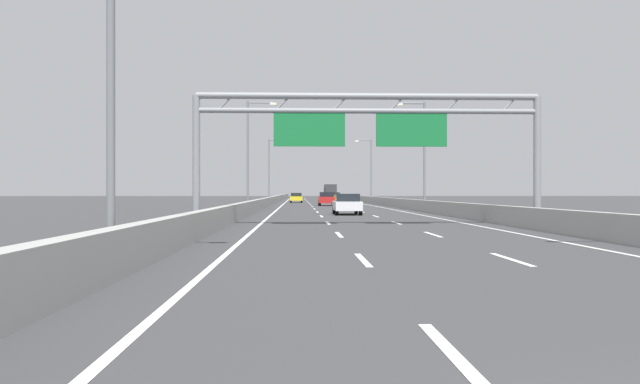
# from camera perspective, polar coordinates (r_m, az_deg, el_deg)

# --- Properties ---
(ground_plane) EXTENTS (260.00, 260.00, 0.00)m
(ground_plane) POSITION_cam_1_polar(r_m,az_deg,el_deg) (102.94, -0.11, -0.87)
(ground_plane) COLOR #38383A
(lane_dash_left_0) EXTENTS (0.16, 3.00, 0.01)m
(lane_dash_left_0) POSITION_cam_1_polar(r_m,az_deg,el_deg) (6.77, 11.82, -14.04)
(lane_dash_left_0) COLOR white
(lane_dash_left_0) RESTS_ON ground_plane
(lane_dash_left_1) EXTENTS (0.16, 3.00, 0.01)m
(lane_dash_left_1) POSITION_cam_1_polar(r_m,az_deg,el_deg) (15.54, 3.84, -6.04)
(lane_dash_left_1) COLOR white
(lane_dash_left_1) RESTS_ON ground_plane
(lane_dash_left_2) EXTENTS (0.16, 3.00, 0.01)m
(lane_dash_left_2) POSITION_cam_1_polar(r_m,az_deg,el_deg) (24.48, 1.70, -3.81)
(lane_dash_left_2) COLOR white
(lane_dash_left_2) RESTS_ON ground_plane
(lane_dash_left_3) EXTENTS (0.16, 3.00, 0.01)m
(lane_dash_left_3) POSITION_cam_1_polar(r_m,az_deg,el_deg) (33.45, 0.71, -2.77)
(lane_dash_left_3) COLOR white
(lane_dash_left_3) RESTS_ON ground_plane
(lane_dash_left_4) EXTENTS (0.16, 3.00, 0.01)m
(lane_dash_left_4) POSITION_cam_1_polar(r_m,az_deg,el_deg) (42.44, 0.14, -2.18)
(lane_dash_left_4) COLOR white
(lane_dash_left_4) RESTS_ON ground_plane
(lane_dash_left_5) EXTENTS (0.16, 3.00, 0.01)m
(lane_dash_left_5) POSITION_cam_1_polar(r_m,az_deg,el_deg) (51.43, -0.23, -1.79)
(lane_dash_left_5) COLOR white
(lane_dash_left_5) RESTS_ON ground_plane
(lane_dash_left_6) EXTENTS (0.16, 3.00, 0.01)m
(lane_dash_left_6) POSITION_cam_1_polar(r_m,az_deg,el_deg) (60.42, -0.49, -1.51)
(lane_dash_left_6) COLOR white
(lane_dash_left_6) RESTS_ON ground_plane
(lane_dash_left_7) EXTENTS (0.16, 3.00, 0.01)m
(lane_dash_left_7) POSITION_cam_1_polar(r_m,az_deg,el_deg) (69.41, -0.69, -1.31)
(lane_dash_left_7) COLOR white
(lane_dash_left_7) RESTS_ON ground_plane
(lane_dash_left_8) EXTENTS (0.16, 3.00, 0.01)m
(lane_dash_left_8) POSITION_cam_1_polar(r_m,az_deg,el_deg) (78.41, -0.84, -1.16)
(lane_dash_left_8) COLOR white
(lane_dash_left_8) RESTS_ON ground_plane
(lane_dash_left_9) EXTENTS (0.16, 3.00, 0.01)m
(lane_dash_left_9) POSITION_cam_1_polar(r_m,az_deg,el_deg) (87.41, -0.95, -1.03)
(lane_dash_left_9) COLOR white
(lane_dash_left_9) RESTS_ON ground_plane
(lane_dash_left_10) EXTENTS (0.16, 3.00, 0.01)m
(lane_dash_left_10) POSITION_cam_1_polar(r_m,az_deg,el_deg) (96.40, -1.05, -0.93)
(lane_dash_left_10) COLOR white
(lane_dash_left_10) RESTS_ON ground_plane
(lane_dash_left_11) EXTENTS (0.16, 3.00, 0.01)m
(lane_dash_left_11) POSITION_cam_1_polar(r_m,az_deg,el_deg) (105.40, -1.13, -0.85)
(lane_dash_left_11) COLOR white
(lane_dash_left_11) RESTS_ON ground_plane
(lane_dash_left_12) EXTENTS (0.16, 3.00, 0.01)m
(lane_dash_left_12) POSITION_cam_1_polar(r_m,az_deg,el_deg) (114.40, -1.20, -0.78)
(lane_dash_left_12) COLOR white
(lane_dash_left_12) RESTS_ON ground_plane
(lane_dash_left_13) EXTENTS (0.16, 3.00, 0.01)m
(lane_dash_left_13) POSITION_cam_1_polar(r_m,az_deg,el_deg) (123.40, -1.25, -0.72)
(lane_dash_left_13) COLOR white
(lane_dash_left_13) RESTS_ON ground_plane
(lane_dash_left_14) EXTENTS (0.16, 3.00, 0.01)m
(lane_dash_left_14) POSITION_cam_1_polar(r_m,az_deg,el_deg) (132.40, -1.30, -0.66)
(lane_dash_left_14) COLOR white
(lane_dash_left_14) RESTS_ON ground_plane
(lane_dash_left_15) EXTENTS (0.16, 3.00, 0.01)m
(lane_dash_left_15) POSITION_cam_1_polar(r_m,az_deg,el_deg) (141.39, -1.35, -0.62)
(lane_dash_left_15) COLOR white
(lane_dash_left_15) RESTS_ON ground_plane
(lane_dash_left_16) EXTENTS (0.16, 3.00, 0.01)m
(lane_dash_left_16) POSITION_cam_1_polar(r_m,az_deg,el_deg) (150.39, -1.38, -0.58)
(lane_dash_left_16) COLOR white
(lane_dash_left_16) RESTS_ON ground_plane
(lane_dash_left_17) EXTENTS (0.16, 3.00, 0.01)m
(lane_dash_left_17) POSITION_cam_1_polar(r_m,az_deg,el_deg) (159.39, -1.42, -0.54)
(lane_dash_left_17) COLOR white
(lane_dash_left_17) RESTS_ON ground_plane
(lane_dash_right_1) EXTENTS (0.16, 3.00, 0.01)m
(lane_dash_right_1) POSITION_cam_1_polar(r_m,az_deg,el_deg) (16.30, 16.59, -5.75)
(lane_dash_right_1) COLOR white
(lane_dash_right_1) RESTS_ON ground_plane
(lane_dash_right_2) EXTENTS (0.16, 3.00, 0.01)m
(lane_dash_right_2) POSITION_cam_1_polar(r_m,az_deg,el_deg) (24.97, 9.99, -3.74)
(lane_dash_right_2) COLOR white
(lane_dash_right_2) RESTS_ON ground_plane
(lane_dash_right_3) EXTENTS (0.16, 3.00, 0.01)m
(lane_dash_right_3) POSITION_cam_1_polar(r_m,az_deg,el_deg) (33.81, 6.82, -2.74)
(lane_dash_right_3) COLOR white
(lane_dash_right_3) RESTS_ON ground_plane
(lane_dash_right_4) EXTENTS (0.16, 3.00, 0.01)m
(lane_dash_right_4) POSITION_cam_1_polar(r_m,az_deg,el_deg) (42.72, 4.97, -2.16)
(lane_dash_right_4) COLOR white
(lane_dash_right_4) RESTS_ON ground_plane
(lane_dash_right_5) EXTENTS (0.16, 3.00, 0.01)m
(lane_dash_right_5) POSITION_cam_1_polar(r_m,az_deg,el_deg) (51.66, 3.76, -1.78)
(lane_dash_right_5) COLOR white
(lane_dash_right_5) RESTS_ON ground_plane
(lane_dash_right_6) EXTENTS (0.16, 3.00, 0.01)m
(lane_dash_right_6) POSITION_cam_1_polar(r_m,az_deg,el_deg) (60.62, 2.91, -1.51)
(lane_dash_right_6) COLOR white
(lane_dash_right_6) RESTS_ON ground_plane
(lane_dash_right_7) EXTENTS (0.16, 3.00, 0.01)m
(lane_dash_right_7) POSITION_cam_1_polar(r_m,az_deg,el_deg) (69.59, 2.28, -1.31)
(lane_dash_right_7) COLOR white
(lane_dash_right_7) RESTS_ON ground_plane
(lane_dash_right_8) EXTENTS (0.16, 3.00, 0.01)m
(lane_dash_right_8) POSITION_cam_1_polar(r_m,az_deg,el_deg) (78.56, 1.79, -1.15)
(lane_dash_right_8) COLOR white
(lane_dash_right_8) RESTS_ON ground_plane
(lane_dash_right_9) EXTENTS (0.16, 3.00, 0.01)m
(lane_dash_right_9) POSITION_cam_1_polar(r_m,az_deg,el_deg) (87.54, 1.40, -1.03)
(lane_dash_right_9) COLOR white
(lane_dash_right_9) RESTS_ON ground_plane
(lane_dash_right_10) EXTENTS (0.16, 3.00, 0.01)m
(lane_dash_right_10) POSITION_cam_1_polar(r_m,az_deg,el_deg) (96.53, 1.09, -0.93)
(lane_dash_right_10) COLOR white
(lane_dash_right_10) RESTS_ON ground_plane
(lane_dash_right_11) EXTENTS (0.16, 3.00, 0.01)m
(lane_dash_right_11) POSITION_cam_1_polar(r_m,az_deg,el_deg) (105.52, 0.83, -0.85)
(lane_dash_right_11) COLOR white
(lane_dash_right_11) RESTS_ON ground_plane
(lane_dash_right_12) EXTENTS (0.16, 3.00, 0.01)m
(lane_dash_right_12) POSITION_cam_1_polar(r_m,az_deg,el_deg) (114.50, 0.61, -0.78)
(lane_dash_right_12) COLOR white
(lane_dash_right_12) RESTS_ON ground_plane
(lane_dash_right_13) EXTENTS (0.16, 3.00, 0.01)m
(lane_dash_right_13) POSITION_cam_1_polar(r_m,az_deg,el_deg) (123.50, 0.42, -0.72)
(lane_dash_right_13) COLOR white
(lane_dash_right_13) RESTS_ON ground_plane
(lane_dash_right_14) EXTENTS (0.16, 3.00, 0.01)m
(lane_dash_right_14) POSITION_cam_1_polar(r_m,az_deg,el_deg) (132.49, 0.25, -0.66)
(lane_dash_right_14) COLOR white
(lane_dash_right_14) RESTS_ON ground_plane
(lane_dash_right_15) EXTENTS (0.16, 3.00, 0.01)m
(lane_dash_right_15) POSITION_cam_1_polar(r_m,az_deg,el_deg) (141.48, 0.11, -0.62)
(lane_dash_right_15) COLOR white
(lane_dash_right_15) RESTS_ON ground_plane
(lane_dash_right_16) EXTENTS (0.16, 3.00, 0.01)m
(lane_dash_right_16) POSITION_cam_1_polar(r_m,az_deg,el_deg) (150.47, -0.01, -0.58)
(lane_dash_right_16) COLOR white
(lane_dash_right_16) RESTS_ON ground_plane
(lane_dash_right_17) EXTENTS (0.16, 3.00, 0.01)m
(lane_dash_right_17) POSITION_cam_1_polar(r_m,az_deg,el_deg) (159.47, -0.12, -0.54)
(lane_dash_right_17) COLOR white
(lane_dash_right_17) RESTS_ON ground_plane
(edge_line_left) EXTENTS (0.16, 176.00, 0.01)m
(edge_line_left) POSITION_cam_1_polar(r_m,az_deg,el_deg) (90.91, -3.17, -0.99)
(edge_line_left) COLOR white
(edge_line_left) RESTS_ON ground_plane
(edge_line_right) EXTENTS (0.16, 176.00, 0.01)m
(edge_line_right) POSITION_cam_1_polar(r_m,az_deg,el_deg) (91.30, 3.44, -0.99)
(edge_line_right) COLOR white
(edge_line_right) RESTS_ON ground_plane
(barrier_left) EXTENTS (0.45, 220.00, 0.95)m
(barrier_left) POSITION_cam_1_polar(r_m,az_deg,el_deg) (112.94, -3.77, -0.55)
(barrier_left) COLOR #9E9E99
(barrier_left) RESTS_ON ground_plane
(barrier_right) EXTENTS (0.45, 220.00, 0.95)m
(barrier_right) POSITION_cam_1_polar(r_m,az_deg,el_deg) (113.35, 3.22, -0.55)
(barrier_right) COLOR #9E9E99
(barrier_right) RESTS_ON ground_plane
(sign_gantry) EXTENTS (16.70, 0.36, 6.36)m
(sign_gantry) POSITION_cam_1_polar(r_m,az_deg,el_deg) (30.84, 4.16, 5.96)
(sign_gantry) COLOR gray
(sign_gantry) RESTS_ON ground_plane
(streetlamp_left_near) EXTENTS (2.58, 0.28, 9.50)m
(streetlamp_left_near) POSITION_cam_1_polar(r_m,az_deg,el_deg) (15.99, -17.27, 13.58)
(streetlamp_left_near) COLOR slate
(streetlamp_left_near) RESTS_ON ground_plane
(streetlamp_left_mid) EXTENTS (2.58, 0.28, 9.50)m
(streetlamp_left_mid) POSITION_cam_1_polar(r_m,az_deg,el_deg) (55.95, -6.19, 3.89)
(streetlamp_left_mid) COLOR slate
(streetlamp_left_mid) RESTS_ON ground_plane
(streetlamp_right_mid) EXTENTS (2.58, 0.28, 9.50)m
(streetlamp_right_mid) POSITION_cam_1_polar(r_m,az_deg,el_deg) (56.84, 9.03, 3.82)
(streetlamp_right_mid) COLOR slate
(streetlamp_right_mid) RESTS_ON ground_plane
(streetlamp_left_far) EXTENTS (2.58, 0.28, 9.50)m
(streetlamp_left_far) POSITION_cam_1_polar(r_m,az_deg,el_deg) (96.50, -4.42, 2.27)
(streetlamp_left_far) COLOR slate
(streetlamp_left_far) RESTS_ON ground_plane
(streetlamp_right_far) EXTENTS (2.58, 0.28, 9.50)m
(streetlamp_right_far) POSITION_cam_1_polar(r_m,az_deg,el_deg) (97.02, 4.43, 2.26)
(streetlamp_right_far) COLOR slate
(streetlamp_right_far) RESTS_ON ground_plane
(red_car) EXTENTS (1.83, 4.20, 1.58)m
(red_car) POSITION_cam_1_polar(r_m,az_deg,el_deg) (74.58, 0.58, -0.60)
(red_car) COLOR red
(red_car) RESTS_ON ground_plane
(orange_car) EXTENTS (1.77, 4.36, 1.48)m
(orange_car) POSITION_cam_1_polar(r_m,az_deg,el_deg) (122.73, 1.38, -0.38)
(orange_car) COLOR orange
(orange_car) RESTS_ON ground_plane
(white_car) EXTENTS (1.86, 4.43, 1.49)m
(white_car) POSITION_cam_1_polar(r_m,az_deg,el_deg) (45.76, 2.41, -1.07)
(white_car) COLOR silver
(white_car) RESTS_ON ground_plane
(yellow_car) EXTENTS (1.78, 4.22, 1.45)m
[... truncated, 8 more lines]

